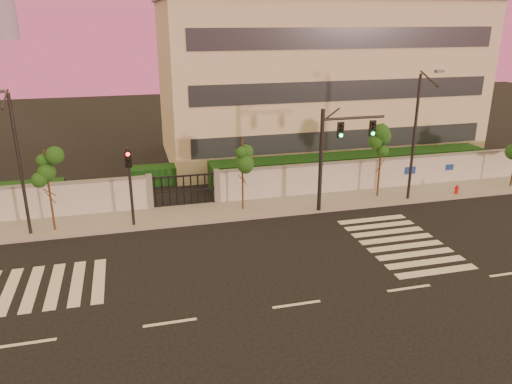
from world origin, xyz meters
TOP-DOWN VIEW (x-y plane):
  - ground at (0.00, 0.00)m, footprint 120.00×120.00m
  - sidewalk at (0.00, 10.50)m, footprint 60.00×3.00m
  - perimeter_wall at (0.10, 12.00)m, footprint 60.00×0.36m
  - hedge_row at (1.17, 14.74)m, footprint 41.00×4.25m
  - institutional_building at (9.00, 21.99)m, footprint 24.40×12.40m
  - road_markings at (-1.58, 3.76)m, footprint 57.00×7.62m
  - street_tree_c at (-10.11, 9.98)m, footprint 1.32×1.05m
  - street_tree_d at (0.27, 10.47)m, footprint 1.30×1.03m
  - street_tree_e at (9.01, 10.51)m, footprint 1.50×1.19m
  - traffic_signal_main at (5.26, 9.10)m, footprint 3.85×0.38m
  - traffic_signal_secondary at (-6.05, 9.60)m, footprint 0.35×0.34m
  - streetlight_west at (-11.31, 9.64)m, footprint 0.46×1.87m
  - streetlight_east at (10.60, 9.42)m, footprint 0.49×1.96m
  - fire_hydrant at (14.09, 9.62)m, footprint 0.28×0.27m

SIDE VIEW (x-z plane):
  - ground at x=0.00m, z-range 0.00..0.00m
  - road_markings at x=-1.58m, z-range 0.00..0.02m
  - sidewalk at x=0.00m, z-range 0.00..0.15m
  - fire_hydrant at x=14.09m, z-range 0.00..0.72m
  - hedge_row at x=1.17m, z-range -0.08..1.72m
  - perimeter_wall at x=0.10m, z-range -0.03..2.17m
  - traffic_signal_secondary at x=-6.05m, z-range 0.60..5.06m
  - street_tree_d at x=0.27m, z-range 1.02..5.36m
  - street_tree_c at x=-10.11m, z-range 1.06..5.58m
  - street_tree_e at x=9.01m, z-range 1.13..5.91m
  - traffic_signal_main at x=5.26m, z-range 0.80..6.89m
  - streetlight_west at x=-11.31m, z-range 0.31..8.09m
  - streetlight_east at x=10.60m, z-range 0.33..8.45m
  - institutional_building at x=9.00m, z-range 0.03..12.28m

